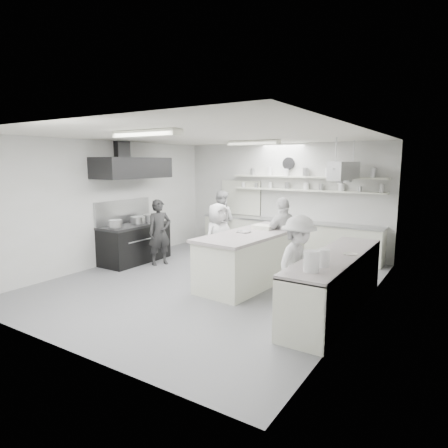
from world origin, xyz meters
The scene contains 27 objects.
floor centered at (0.00, 0.00, -0.01)m, with size 6.00×7.00×0.02m, color gray.
ceiling centered at (0.00, 0.00, 3.01)m, with size 6.00×7.00×0.02m, color silver.
wall_back centered at (0.00, 3.50, 1.50)m, with size 6.00×0.04×3.00m, color silver.
wall_front centered at (0.00, -3.50, 1.50)m, with size 6.00×0.04×3.00m, color silver.
wall_left centered at (-3.00, 0.00, 1.50)m, with size 0.04×7.00×3.00m, color silver.
wall_right centered at (3.00, 0.00, 1.50)m, with size 0.04×7.00×3.00m, color silver.
stove centered at (-2.60, 0.40, 0.45)m, with size 0.80×1.80×0.90m, color black.
exhaust_hood centered at (-2.60, 0.40, 2.35)m, with size 0.85×2.00×0.50m, color black.
back_counter centered at (0.30, 3.20, 0.46)m, with size 5.00×0.60×0.92m, color silver.
shelf_lower centered at (0.70, 3.37, 1.75)m, with size 4.20×0.26×0.04m, color silver.
shelf_upper centered at (0.70, 3.37, 2.10)m, with size 4.20×0.26×0.04m, color silver.
pass_through_window centered at (-1.30, 3.48, 1.45)m, with size 1.30×0.04×1.00m, color black.
wall_clock centered at (0.20, 3.46, 2.45)m, with size 0.32×0.32×0.05m, color silver.
right_counter centered at (2.65, -0.20, 0.47)m, with size 0.74×3.30×0.94m, color silver.
pot_rack centered at (2.00, 2.40, 2.30)m, with size 0.30×1.60×0.40m, color #A9AAAC.
light_fixture_front centered at (0.00, -1.80, 2.94)m, with size 1.30×0.25×0.10m, color silver.
light_fixture_rear centered at (0.00, 1.80, 2.94)m, with size 1.30×0.25×0.10m, color silver.
prep_island centered at (0.72, 0.49, 0.51)m, with size 1.02×2.75×1.01m, color silver.
stove_pot centered at (-2.60, 0.54, 1.02)m, with size 0.37×0.37×0.22m, color #A9AAAC.
cook_stove centered at (-1.87, 0.53, 0.80)m, with size 0.58×0.38×1.60m, color #242424.
cook_back centered at (-1.47, 2.67, 0.85)m, with size 0.83×0.64×1.70m, color silver.
cook_island_left centered at (-0.21, 0.58, 0.80)m, with size 0.78×0.51×1.60m, color silver.
cook_island_right centered at (1.06, 1.24, 0.87)m, with size 1.02×0.43×1.74m, color silver.
cook_right centered at (2.15, -0.61, 0.82)m, with size 1.06×0.61×1.65m, color silver.
bowl_island_a centered at (0.56, 0.38, 1.05)m, with size 0.29×0.29×0.07m, color #A9AAAC.
bowl_island_b centered at (0.52, 0.36, 1.04)m, with size 0.18×0.18×0.06m, color silver.
bowl_right centered at (2.84, -0.06, 0.97)m, with size 0.21×0.21×0.05m, color silver.
Camera 1 is at (4.45, -6.49, 2.49)m, focal length 31.22 mm.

